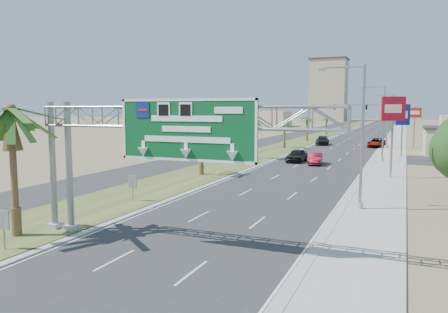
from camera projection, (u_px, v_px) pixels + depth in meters
road at (363, 136)px, 113.98m from camera, size 12.00×300.00×0.02m
sidewalk_right at (398, 136)px, 110.73m from camera, size 4.00×300.00×0.10m
median_grass at (324, 135)px, 117.79m from camera, size 7.00×300.00×0.12m
opposing_road at (299, 134)px, 120.47m from camera, size 8.00×300.00×0.02m
sign_gantry at (163, 128)px, 21.89m from camera, size 16.75×1.24×7.50m
palm_near at (10, 110)px, 23.14m from camera, size 5.70×5.70×8.35m
palm_row_b at (201, 129)px, 45.50m from camera, size 3.99×3.99×5.95m
palm_row_c at (251, 119)px, 60.10m from camera, size 3.99×3.99×6.75m
palm_row_d at (285, 124)px, 76.75m from camera, size 3.99×3.99×5.45m
palm_row_e at (307, 118)px, 94.11m from camera, size 3.99×3.99×6.15m
palm_row_f at (327, 117)px, 117.10m from camera, size 3.99×3.99×5.75m
streetlight_near at (359, 143)px, 29.92m from camera, size 3.27×0.44×10.00m
streetlight_mid at (382, 126)px, 57.45m from camera, size 3.27×0.44×10.00m
streetlight_far at (391, 120)px, 90.49m from camera, size 3.27×0.44×10.00m
signal_mast at (375, 121)px, 76.58m from camera, size 10.28×0.71×8.00m
median_signback_a at (3, 223)px, 21.36m from camera, size 0.75×0.08×2.08m
median_signback_b at (133, 183)px, 32.64m from camera, size 0.75×0.08×2.08m
tower_distant at (328, 90)px, 252.77m from camera, size 20.00×16.00×35.00m
building_distant_left at (259, 119)px, 176.73m from camera, size 24.00×14.00×6.00m
car_left_lane at (297, 156)px, 57.58m from camera, size 2.23×5.05×1.69m
car_mid_lane at (315, 159)px, 54.92m from camera, size 2.08×4.67×1.49m
car_right_lane at (377, 143)px, 79.28m from camera, size 3.23×6.08×1.63m
car_far at (322, 141)px, 84.70m from camera, size 2.82×5.86×1.65m
pole_sign_red_near at (393, 113)px, 43.60m from camera, size 2.31×1.26×8.42m
pole_sign_blue at (403, 117)px, 62.68m from camera, size 1.96×1.05×7.86m
pole_sign_red_far at (415, 115)px, 78.39m from camera, size 2.22×0.64×7.40m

